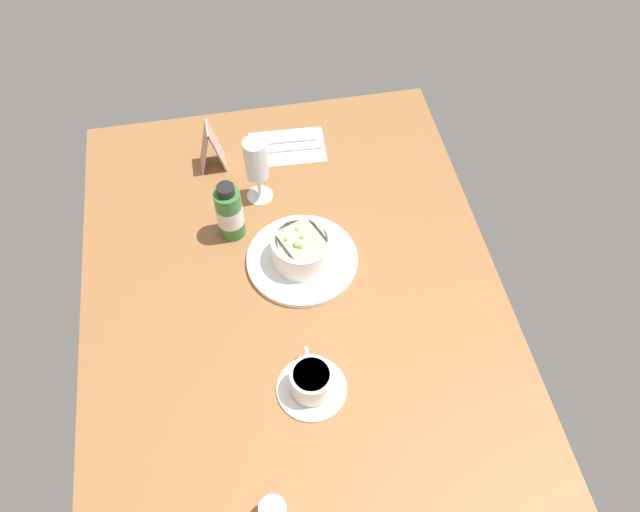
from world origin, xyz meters
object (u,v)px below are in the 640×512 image
porridge_bowl (302,252)px  wine_glass (256,162)px  menu_card (211,147)px  coffee_cup (309,382)px  cutlery_setting (285,147)px  sauce_bottle_green (230,212)px  creamer_jug (273,511)px

porridge_bowl → wine_glass: (19.53, 6.28, 7.28)cm
wine_glass → menu_card: 15.49cm
menu_card → coffee_cup: bearing=-168.3°
menu_card → porridge_bowl: bearing=-153.1°
wine_glass → menu_card: size_ratio=1.39×
porridge_bowl → menu_card: size_ratio=1.97×
porridge_bowl → menu_card: menu_card is taller
cutlery_setting → sauce_bottle_green: 28.19cm
creamer_jug → wine_glass: size_ratio=0.32×
coffee_cup → wine_glass: bearing=3.4°
wine_glass → creamer_jug: bearing=174.5°
cutlery_setting → menu_card: 18.25cm
porridge_bowl → sauce_bottle_green: sauce_bottle_green is taller
wine_glass → menu_card: (11.36, 9.37, -4.79)cm
porridge_bowl → wine_glass: 21.77cm
creamer_jug → menu_card: 79.87cm
sauce_bottle_green → menu_card: 20.62cm
porridge_bowl → cutlery_setting: porridge_bowl is taller
creamer_jug → menu_card: bearing=2.0°
porridge_bowl → menu_card: 34.72cm
coffee_cup → menu_card: size_ratio=1.12×
cutlery_setting → coffee_cup: bearing=175.4°
coffee_cup → sauce_bottle_green: (38.68, 9.91, 3.60)cm
porridge_bowl → coffee_cup: porridge_bowl is taller
sauce_bottle_green → menu_card: bearing=6.4°
cutlery_setting → menu_card: size_ratio=1.57×
sauce_bottle_green → cutlery_setting: bearing=-32.8°
sauce_bottle_green → menu_card: size_ratio=1.23×
menu_card → creamer_jug: bearing=-178.0°
cutlery_setting → creamer_jug: bearing=170.1°
sauce_bottle_green → wine_glass: bearing=-37.7°
wine_glass → sauce_bottle_green: wine_glass is taller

